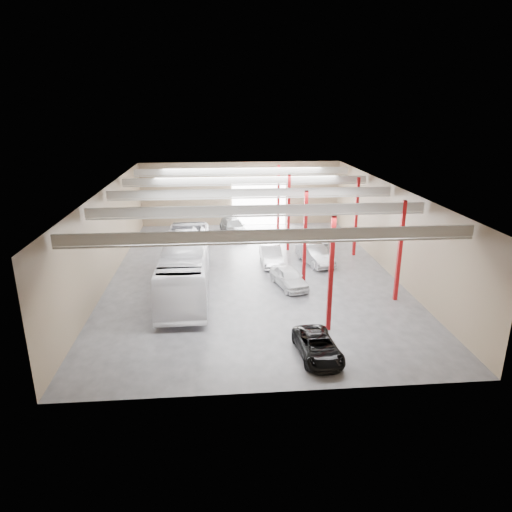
{
  "coord_description": "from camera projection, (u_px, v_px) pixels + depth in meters",
  "views": [
    {
      "loc": [
        -2.65,
        -34.24,
        12.84
      ],
      "look_at": [
        0.12,
        -2.19,
        2.2
      ],
      "focal_mm": 32.0,
      "sensor_mm": 36.0,
      "label": 1
    }
  ],
  "objects": [
    {
      "name": "car_row_c",
      "position": [
        233.0,
        227.0,
        47.65
      ],
      "size": [
        3.13,
        5.73,
        1.58
      ],
      "primitive_type": "imported",
      "rotation": [
        0.0,
        0.0,
        0.18
      ],
      "color": "gray",
      "rests_on": "ground"
    },
    {
      "name": "black_sedan",
      "position": [
        318.0,
        346.0,
        24.35
      ],
      "size": [
        2.31,
        4.51,
        1.22
      ],
      "primitive_type": "imported",
      "rotation": [
        0.0,
        0.0,
        0.07
      ],
      "color": "black",
      "rests_on": "ground"
    },
    {
      "name": "depot_shell",
      "position": [
        253.0,
        212.0,
        35.54
      ],
      "size": [
        22.12,
        32.12,
        7.06
      ],
      "color": "#45454A",
      "rests_on": "ground"
    },
    {
      "name": "car_right_far",
      "position": [
        315.0,
        238.0,
        43.74
      ],
      "size": [
        1.96,
        4.51,
        1.51
      ],
      "primitive_type": "imported",
      "rotation": [
        0.0,
        0.0,
        0.04
      ],
      "color": "silver",
      "rests_on": "ground"
    },
    {
      "name": "car_right_near",
      "position": [
        315.0,
        255.0,
        38.72
      ],
      "size": [
        2.76,
        5.1,
        1.6
      ],
      "primitive_type": "imported",
      "rotation": [
        0.0,
        0.0,
        0.23
      ],
      "color": "#9D9DA2",
      "rests_on": "ground"
    },
    {
      "name": "car_row_b",
      "position": [
        271.0,
        255.0,
        38.62
      ],
      "size": [
        1.66,
        4.67,
        1.53
      ],
      "primitive_type": "imported",
      "rotation": [
        0.0,
        0.0,
        0.01
      ],
      "color": "#B2B1B6",
      "rests_on": "ground"
    },
    {
      "name": "coach_bus",
      "position": [
        186.0,
        265.0,
        32.84
      ],
      "size": [
        3.19,
        13.55,
        3.77
      ],
      "primitive_type": "imported",
      "rotation": [
        0.0,
        0.0,
        -0.0
      ],
      "color": "white",
      "rests_on": "ground"
    },
    {
      "name": "car_row_a",
      "position": [
        289.0,
        277.0,
        33.77
      ],
      "size": [
        2.76,
        4.63,
        1.47
      ],
      "primitive_type": "imported",
      "rotation": [
        0.0,
        0.0,
        0.25
      ],
      "color": "silver",
      "rests_on": "ground"
    }
  ]
}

